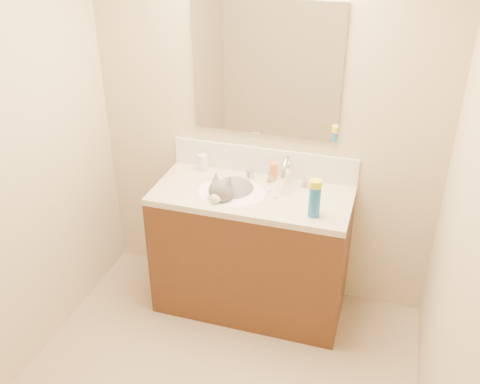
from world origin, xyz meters
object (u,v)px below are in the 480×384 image
Objects in this scene: cat at (231,195)px; silver_jar at (250,174)px; basin at (232,202)px; spray_can at (314,202)px; amber_bottle at (273,171)px; vanity_cabinet at (251,253)px; faucet at (287,174)px; pill_bottle at (203,163)px.

cat reaches higher than silver_jar.
basin is 0.56m from spray_can.
amber_bottle reaches higher than basin.
vanity_cabinet is 0.44m from cat.
amber_bottle is (-0.10, 0.07, -0.03)m from faucet.
amber_bottle is (0.47, 0.01, 0.00)m from pill_bottle.
vanity_cabinet is at bearing -70.75° from silver_jar.
cat is 7.36× the size of silver_jar.
faucet is at bearing 38.23° from cat.
basin is at bearing -130.47° from amber_bottle.
faucet is 0.26m from silver_jar.
faucet is 0.12m from amber_bottle.
silver_jar reaches higher than vanity_cabinet.
vanity_cabinet is 0.52m from silver_jar.
spray_can reaches higher than cat.
spray_can is (0.53, -0.14, 0.12)m from cat.
amber_bottle is at bearing 68.69° from vanity_cabinet.
spray_can is (0.32, -0.36, 0.03)m from amber_bottle.
basin reaches higher than vanity_cabinet.
pill_bottle is 0.86m from spray_can.
cat is 3.86× the size of pill_bottle.
amber_bottle is at bearing 1.14° from pill_bottle.
faucet is 0.66× the size of cat.
vanity_cabinet is at bearing -26.76° from pill_bottle.
faucet is 0.37m from spray_can.
silver_jar is at bearing 144.09° from spray_can.
basin is 0.38m from faucet.
faucet is 0.57m from pill_bottle.
pill_bottle reaches higher than silver_jar.
vanity_cabinet is 2.84× the size of cat.
pill_bottle is at bearing 156.15° from spray_can.
pill_bottle reaches higher than basin.
cat is 0.31m from amber_bottle.
cat reaches higher than amber_bottle.
amber_bottle reaches higher than pill_bottle.
silver_jar is at bearing -172.18° from amber_bottle.
pill_bottle is (-0.39, 0.19, 0.50)m from vanity_cabinet.
silver_jar is (-0.24, 0.05, -0.06)m from faucet.
basin is 0.37m from pill_bottle.
cat reaches higher than vanity_cabinet.
pill_bottle is 0.47m from amber_bottle.
amber_bottle is (0.21, 0.22, 0.09)m from cat.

